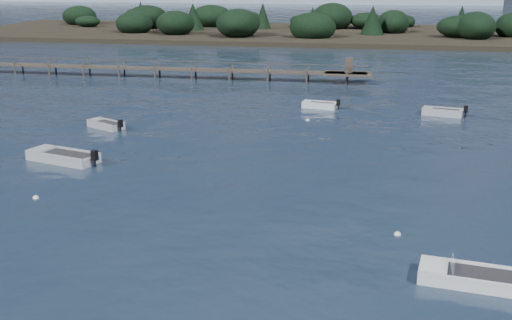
% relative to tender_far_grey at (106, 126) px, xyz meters
% --- Properties ---
extents(ground, '(400.00, 400.00, 0.00)m').
position_rel_tender_far_grey_xyz_m(ground, '(13.34, 36.18, -0.16)').
color(ground, '#162233').
rests_on(ground, ground).
extents(tender_far_grey, '(3.39, 2.59, 1.11)m').
position_rel_tender_far_grey_xyz_m(tender_far_grey, '(0.00, 0.00, 0.00)').
color(tender_far_grey, '#A7ABAE').
rests_on(tender_far_grey, ground).
extents(dinghy_mid_grey, '(5.16, 3.02, 1.28)m').
position_rel_tender_far_grey_xyz_m(dinghy_mid_grey, '(0.93, -8.93, 0.02)').
color(dinghy_mid_grey, '#A7ABAE').
rests_on(dinghy_mid_grey, ground).
extents(tender_far_grey_b, '(3.67, 1.97, 1.23)m').
position_rel_tender_far_grey_xyz_m(tender_far_grey_b, '(25.80, 9.29, 0.02)').
color(tender_far_grey_b, '#A7ABAE').
rests_on(tender_far_grey_b, ground).
extents(tender_far_white, '(3.37, 1.73, 1.13)m').
position_rel_tender_far_grey_xyz_m(tender_far_white, '(15.46, 10.46, 0.00)').
color(tender_far_white, white).
rests_on(tender_far_white, ground).
extents(dinghy_mid_white_a, '(4.87, 2.31, 1.12)m').
position_rel_tender_far_grey_xyz_m(dinghy_mid_white_a, '(24.31, -21.52, -0.01)').
color(dinghy_mid_white_a, white).
rests_on(dinghy_mid_white_a, ground).
extents(buoy_b, '(0.32, 0.32, 0.32)m').
position_rel_tender_far_grey_xyz_m(buoy_b, '(21.41, -17.19, -0.16)').
color(buoy_b, white).
rests_on(buoy_b, ground).
extents(buoy_c, '(0.32, 0.32, 0.32)m').
position_rel_tender_far_grey_xyz_m(buoy_c, '(2.71, -15.64, -0.16)').
color(buoy_c, white).
rests_on(buoy_c, ground).
extents(buoy_e, '(0.32, 0.32, 0.32)m').
position_rel_tender_far_grey_xyz_m(buoy_e, '(14.95, 5.36, -0.16)').
color(buoy_e, white).
rests_on(buoy_e, ground).
extents(jetty, '(64.50, 3.20, 3.40)m').
position_rel_tender_far_grey_xyz_m(jetty, '(-8.40, 24.17, 0.83)').
color(jetty, '#483F35').
rests_on(jetty, ground).
extents(far_headland, '(190.00, 40.00, 5.80)m').
position_rel_tender_far_grey_xyz_m(far_headland, '(38.34, 76.18, 1.81)').
color(far_headland, black).
rests_on(far_headland, ground).
extents(distant_haze, '(280.00, 20.00, 2.40)m').
position_rel_tender_far_grey_xyz_m(distant_haze, '(-76.66, 206.18, -0.16)').
color(distant_haze, '#99ABBD').
rests_on(distant_haze, ground).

